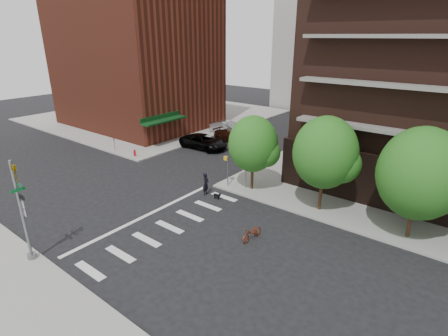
% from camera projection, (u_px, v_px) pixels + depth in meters
% --- Properties ---
extents(ground, '(120.00, 120.00, 0.00)m').
position_uv_depth(ground, '(141.00, 214.00, 25.45)').
color(ground, black).
rests_on(ground, ground).
extents(sidewalk_nw, '(31.00, 33.00, 0.15)m').
position_uv_depth(sidewalk_nw, '(158.00, 115.00, 56.83)').
color(sidewalk_nw, gray).
rests_on(sidewalk_nw, ground).
extents(crosswalk, '(3.85, 13.00, 0.01)m').
position_uv_depth(crosswalk, '(162.00, 223.00, 24.18)').
color(crosswalk, silver).
rests_on(crosswalk, ground).
extents(midrise_nw, '(21.40, 15.50, 20.00)m').
position_uv_depth(midrise_nw, '(135.00, 51.00, 47.76)').
color(midrise_nw, maroon).
rests_on(midrise_nw, sidewalk_nw).
extents(tree_a, '(4.00, 4.00, 5.90)m').
position_uv_depth(tree_a, '(253.00, 144.00, 27.94)').
color(tree_a, '#301E11').
rests_on(tree_a, sidewalk_ne).
extents(tree_b, '(4.50, 4.50, 6.65)m').
position_uv_depth(tree_b, '(325.00, 153.00, 24.30)').
color(tree_b, '#301E11').
rests_on(tree_b, sidewalk_ne).
extents(tree_c, '(5.00, 5.00, 6.80)m').
position_uv_depth(tree_c, '(420.00, 174.00, 20.87)').
color(tree_c, '#301E11').
rests_on(tree_c, sidewalk_ne).
extents(traffic_signal, '(0.90, 0.75, 6.00)m').
position_uv_depth(traffic_signal, '(24.00, 219.00, 19.26)').
color(traffic_signal, slate).
rests_on(traffic_signal, sidewalk_s).
extents(pedestrian_signal, '(2.18, 0.67, 2.60)m').
position_uv_depth(pedestrian_signal, '(232.00, 167.00, 29.27)').
color(pedestrian_signal, slate).
rests_on(pedestrian_signal, sidewalk_ne).
extents(fire_hydrant, '(0.24, 0.24, 0.73)m').
position_uv_depth(fire_hydrant, '(135.00, 152.00, 37.05)').
color(fire_hydrant, '#A50C0C').
rests_on(fire_hydrant, sidewalk_nw).
extents(parking_meter, '(0.10, 0.08, 1.32)m').
position_uv_depth(parking_meter, '(114.00, 143.00, 38.92)').
color(parking_meter, black).
rests_on(parking_meter, sidewalk_nw).
extents(parked_car_black, '(2.87, 5.86, 1.60)m').
position_uv_depth(parked_car_black, '(204.00, 142.00, 39.89)').
color(parked_car_black, black).
rests_on(parked_car_black, ground).
extents(parked_car_maroon, '(2.24, 4.93, 1.40)m').
position_uv_depth(parked_car_maroon, '(231.00, 136.00, 42.58)').
color(parked_car_maroon, '#3E1B10').
rests_on(parked_car_maroon, ground).
extents(parked_car_silver, '(2.13, 5.28, 1.71)m').
position_uv_depth(parked_car_silver, '(229.00, 128.00, 45.53)').
color(parked_car_silver, '#AEB3B7').
rests_on(parked_car_silver, ground).
extents(scooter, '(0.75, 1.88, 0.97)m').
position_uv_depth(scooter, '(252.00, 233.00, 22.10)').
color(scooter, maroon).
rests_on(scooter, ground).
extents(dog_walker, '(0.78, 0.63, 1.87)m').
position_uv_depth(dog_walker, '(206.00, 184.00, 28.27)').
color(dog_walker, black).
rests_on(dog_walker, ground).
extents(dog, '(0.60, 0.28, 0.50)m').
position_uv_depth(dog, '(217.00, 195.00, 27.66)').
color(dog, black).
rests_on(dog, ground).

